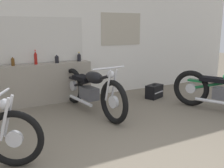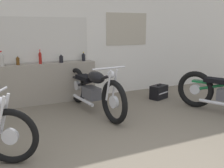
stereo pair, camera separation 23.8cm
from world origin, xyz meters
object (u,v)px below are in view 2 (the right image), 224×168
(hard_case_black, at_px, (159,92))
(bottle_rightmost, at_px, (84,57))
(bottle_left_center, at_px, (18,61))
(motorcycle_black, at_px, (93,89))
(bottle_right_center, at_px, (61,59))
(bottle_center, at_px, (40,58))
(bottle_leftmost, at_px, (2,60))

(hard_case_black, bearing_deg, bottle_rightmost, 152.16)
(bottle_left_center, bearing_deg, hard_case_black, -15.06)
(motorcycle_black, xyz_separation_m, hard_case_black, (1.69, 0.22, -0.29))
(bottle_right_center, relative_size, hard_case_black, 0.41)
(bottle_center, distance_m, hard_case_black, 2.71)
(bottle_leftmost, xyz_separation_m, bottle_right_center, (1.18, 0.03, -0.05))
(bottle_center, distance_m, motorcycle_black, 1.36)
(bottle_right_center, xyz_separation_m, bottle_rightmost, (0.52, 0.05, 0.00))
(bottle_left_center, height_order, hard_case_black, bottle_left_center)
(bottle_center, relative_size, bottle_rightmost, 1.46)
(bottle_right_center, bearing_deg, motorcycle_black, -70.49)
(bottle_rightmost, xyz_separation_m, motorcycle_black, (-0.18, -1.01, -0.50))
(bottle_leftmost, height_order, hard_case_black, bottle_leftmost)
(bottle_rightmost, bearing_deg, bottle_center, -177.57)
(bottle_rightmost, distance_m, motorcycle_black, 1.14)
(bottle_right_center, relative_size, bottle_rightmost, 0.95)
(bottle_rightmost, height_order, motorcycle_black, bottle_rightmost)
(bottle_center, height_order, bottle_right_center, bottle_center)
(hard_case_black, bearing_deg, bottle_left_center, 164.94)
(bottle_leftmost, height_order, motorcycle_black, bottle_leftmost)
(bottle_center, xyz_separation_m, motorcycle_black, (0.78, -0.97, -0.54))
(bottle_rightmost, bearing_deg, bottle_right_center, -174.89)
(bottle_leftmost, distance_m, bottle_center, 0.74)
(bottle_leftmost, bearing_deg, bottle_center, 2.84)
(motorcycle_black, bearing_deg, bottle_leftmost, 148.43)
(bottle_right_center, xyz_separation_m, hard_case_black, (2.03, -0.75, -0.79))
(bottle_leftmost, distance_m, bottle_right_center, 1.18)
(bottle_leftmost, relative_size, hard_case_black, 0.64)
(bottle_right_center, height_order, hard_case_black, bottle_right_center)
(motorcycle_black, bearing_deg, bottle_center, 128.75)
(bottle_center, relative_size, hard_case_black, 0.63)
(bottle_right_center, height_order, motorcycle_black, bottle_right_center)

